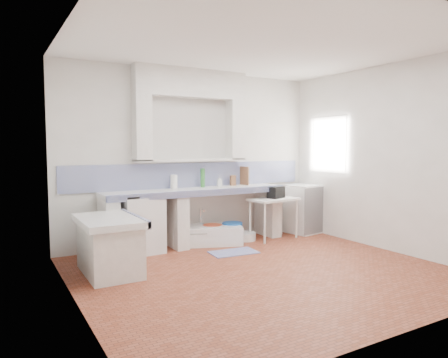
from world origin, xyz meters
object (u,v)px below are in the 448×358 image
sink (207,235)px  fridge (303,209)px  stove (140,224)px  side_table (274,219)px

sink → fridge: fridge is taller
stove → side_table: bearing=-10.6°
stove → side_table: 2.27m
sink → side_table: bearing=7.7°
stove → fridge: size_ratio=0.96×
fridge → stove: bearing=168.0°
sink → fridge: 1.97m
side_table → fridge: bearing=4.4°
stove → fridge: bearing=-5.8°
stove → sink: bearing=-3.9°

